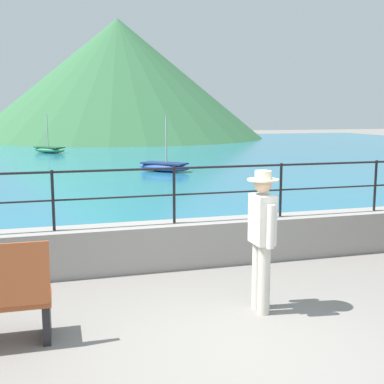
# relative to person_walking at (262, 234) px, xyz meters

# --- Properties ---
(ground_plane) EXTENTS (120.00, 120.00, 0.00)m
(ground_plane) POSITION_rel_person_walking_xyz_m (-0.56, -1.09, -0.98)
(ground_plane) COLOR slate
(promenade_wall) EXTENTS (20.00, 0.56, 0.70)m
(promenade_wall) POSITION_rel_person_walking_xyz_m (-0.56, 2.11, -0.63)
(promenade_wall) COLOR gray
(promenade_wall) RESTS_ON ground
(railing) EXTENTS (18.44, 0.04, 0.90)m
(railing) POSITION_rel_person_walking_xyz_m (-0.56, 2.11, 0.35)
(railing) COLOR black
(railing) RESTS_ON promenade_wall
(lake_water) EXTENTS (64.00, 44.32, 0.06)m
(lake_water) POSITION_rel_person_walking_xyz_m (-0.56, 24.75, -0.95)
(lake_water) COLOR #236B89
(lake_water) RESTS_ON ground
(hill_main) EXTENTS (26.91, 26.91, 10.95)m
(hill_main) POSITION_rel_person_walking_xyz_m (4.25, 42.37, 4.50)
(hill_main) COLOR #33663D
(hill_main) RESTS_ON ground
(person_walking) EXTENTS (0.38, 0.57, 1.75)m
(person_walking) POSITION_rel_person_walking_xyz_m (0.00, 0.00, 0.00)
(person_walking) COLOR beige
(person_walking) RESTS_ON ground
(boat_1) EXTENTS (2.28, 2.24, 2.18)m
(boat_1) POSITION_rel_person_walking_xyz_m (2.10, 14.37, -0.71)
(boat_1) COLOR #2D4C9E
(boat_1) RESTS_ON lake_water
(boat_2) EXTENTS (2.23, 2.30, 2.28)m
(boat_2) POSITION_rel_person_walking_xyz_m (-2.31, 25.46, -0.71)
(boat_2) COLOR #338C59
(boat_2) RESTS_ON lake_water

